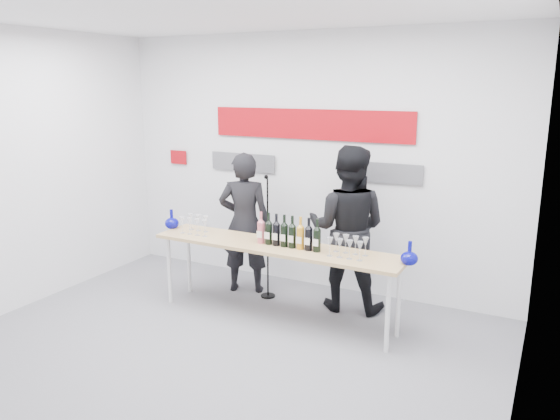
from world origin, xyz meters
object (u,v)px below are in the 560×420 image
at_px(presenter_left, 245,223).
at_px(presenter_right, 347,229).
at_px(tasting_table, 276,251).
at_px(mic_stand, 268,261).

bearing_deg(presenter_left, presenter_right, 162.43).
bearing_deg(presenter_right, tasting_table, 39.83).
relative_size(presenter_left, mic_stand, 1.15).
xyz_separation_m(presenter_left, mic_stand, (0.34, -0.07, -0.39)).
distance_m(presenter_left, mic_stand, 0.52).
height_order(tasting_table, mic_stand, mic_stand).
relative_size(presenter_right, mic_stand, 1.25).
bearing_deg(tasting_table, mic_stand, 126.97).
distance_m(presenter_left, presenter_right, 1.25).
xyz_separation_m(tasting_table, presenter_left, (-0.70, 0.55, 0.08)).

